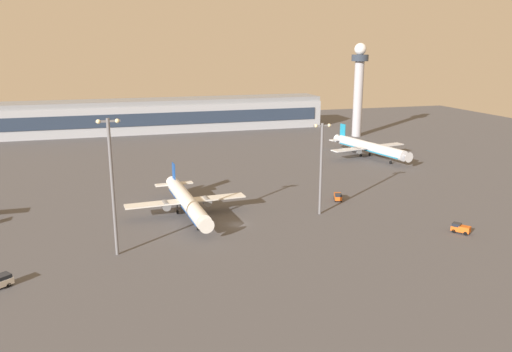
{
  "coord_description": "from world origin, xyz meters",
  "views": [
    {
      "loc": [
        -28.98,
        -115.06,
        42.84
      ],
      "look_at": [
        13.54,
        29.95,
        4.0
      ],
      "focal_mm": 35.63,
      "sensor_mm": 36.0,
      "label": 1
    }
  ],
  "objects_px": {
    "airplane_far_stand": "(187,201)",
    "cargo_loader": "(338,197)",
    "maintenance_van": "(460,228)",
    "control_tower": "(359,84)",
    "apron_light_west": "(321,163)",
    "apron_light_east": "(112,180)",
    "airplane_mid_apron": "(369,147)"
  },
  "relations": [
    {
      "from": "airplane_mid_apron",
      "to": "apron_light_west",
      "type": "height_order",
      "value": "apron_light_west"
    },
    {
      "from": "cargo_loader",
      "to": "apron_light_east",
      "type": "xyz_separation_m",
      "value": [
        -61.5,
        -22.23,
        15.18
      ]
    },
    {
      "from": "airplane_mid_apron",
      "to": "apron_light_east",
      "type": "relative_size",
      "value": 1.48
    },
    {
      "from": "airplane_far_stand",
      "to": "cargo_loader",
      "type": "bearing_deg",
      "value": 177.43
    },
    {
      "from": "apron_light_west",
      "to": "maintenance_van",
      "type": "bearing_deg",
      "value": -40.42
    },
    {
      "from": "airplane_mid_apron",
      "to": "maintenance_van",
      "type": "height_order",
      "value": "airplane_mid_apron"
    },
    {
      "from": "maintenance_van",
      "to": "apron_light_east",
      "type": "bearing_deg",
      "value": 136.67
    },
    {
      "from": "control_tower",
      "to": "airplane_far_stand",
      "type": "height_order",
      "value": "control_tower"
    },
    {
      "from": "airplane_far_stand",
      "to": "airplane_mid_apron",
      "type": "xyz_separation_m",
      "value": [
        79.82,
        50.02,
        0.25
      ]
    },
    {
      "from": "airplane_mid_apron",
      "to": "maintenance_van",
      "type": "distance_m",
      "value": 83.51
    },
    {
      "from": "control_tower",
      "to": "airplane_far_stand",
      "type": "relative_size",
      "value": 1.09
    },
    {
      "from": "cargo_loader",
      "to": "apron_light_west",
      "type": "relative_size",
      "value": 0.19
    },
    {
      "from": "cargo_loader",
      "to": "apron_light_west",
      "type": "xyz_separation_m",
      "value": [
        -9.74,
        -9.54,
        12.62
      ]
    },
    {
      "from": "control_tower",
      "to": "cargo_loader",
      "type": "relative_size",
      "value": 9.69
    },
    {
      "from": "cargo_loader",
      "to": "maintenance_van",
      "type": "xyz_separation_m",
      "value": [
        16.49,
        -31.88,
        0.0
      ]
    },
    {
      "from": "maintenance_van",
      "to": "cargo_loader",
      "type": "bearing_deg",
      "value": 81.07
    },
    {
      "from": "control_tower",
      "to": "apron_light_west",
      "type": "relative_size",
      "value": 1.84
    },
    {
      "from": "maintenance_van",
      "to": "apron_light_east",
      "type": "distance_m",
      "value": 80.04
    },
    {
      "from": "maintenance_van",
      "to": "apron_light_west",
      "type": "distance_m",
      "value": 36.69
    },
    {
      "from": "airplane_far_stand",
      "to": "apron_light_west",
      "type": "height_order",
      "value": "apron_light_west"
    },
    {
      "from": "airplane_far_stand",
      "to": "cargo_loader",
      "type": "relative_size",
      "value": 8.89
    },
    {
      "from": "airplane_far_stand",
      "to": "control_tower",
      "type": "bearing_deg",
      "value": -139.3
    },
    {
      "from": "airplane_far_stand",
      "to": "maintenance_van",
      "type": "relative_size",
      "value": 9.01
    },
    {
      "from": "cargo_loader",
      "to": "apron_light_east",
      "type": "distance_m",
      "value": 67.13
    },
    {
      "from": "apron_light_east",
      "to": "maintenance_van",
      "type": "bearing_deg",
      "value": -7.05
    },
    {
      "from": "airplane_mid_apron",
      "to": "apron_light_west",
      "type": "relative_size",
      "value": 1.79
    },
    {
      "from": "airplane_mid_apron",
      "to": "apron_light_west",
      "type": "xyz_separation_m",
      "value": [
        -46.2,
        -58.69,
        9.63
      ]
    },
    {
      "from": "airplane_mid_apron",
      "to": "cargo_loader",
      "type": "bearing_deg",
      "value": 42.22
    },
    {
      "from": "control_tower",
      "to": "apron_light_west",
      "type": "bearing_deg",
      "value": -121.59
    },
    {
      "from": "airplane_far_stand",
      "to": "maintenance_van",
      "type": "xyz_separation_m",
      "value": [
        59.84,
        -31.01,
        -2.75
      ]
    },
    {
      "from": "cargo_loader",
      "to": "apron_light_east",
      "type": "bearing_deg",
      "value": 39.5
    },
    {
      "from": "airplane_far_stand",
      "to": "maintenance_van",
      "type": "height_order",
      "value": "airplane_far_stand"
    }
  ]
}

